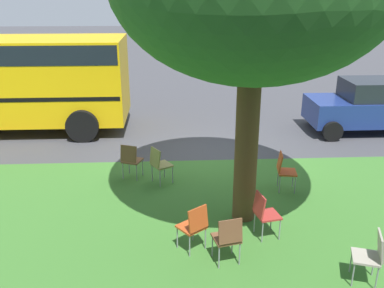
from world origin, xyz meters
name	(u,v)px	position (x,y,z in m)	size (l,w,h in m)	color
ground	(208,157)	(0.00, 0.00, 0.00)	(80.00, 80.00, 0.00)	#424247
grass_verge	(223,218)	(0.00, 3.20, 0.00)	(48.00, 6.00, 0.01)	#3D752D
chair_0	(371,254)	(-2.03, 5.22, 0.52)	(0.53, 0.52, 0.88)	#ADA393
chair_1	(159,163)	(1.28, 1.50, 0.52)	(0.58, 0.57, 0.88)	olive
chair_2	(284,169)	(-1.52, 2.00, 0.52)	(0.48, 0.47, 0.88)	#C64C1E
chair_3	(228,236)	(0.10, 4.63, 0.52)	(0.50, 0.50, 0.88)	brown
chair_4	(131,159)	(1.96, 1.22, 0.52)	(0.53, 0.54, 0.88)	brown
chair_5	(264,212)	(-0.67, 3.87, 0.52)	(0.50, 0.49, 0.88)	#B7332D
chair_6	(194,225)	(0.63, 4.24, 0.52)	(0.58, 0.58, 0.88)	#C64C1E
parked_car	(369,105)	(-5.24, -1.97, 0.84)	(3.70, 1.92, 1.65)	navy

